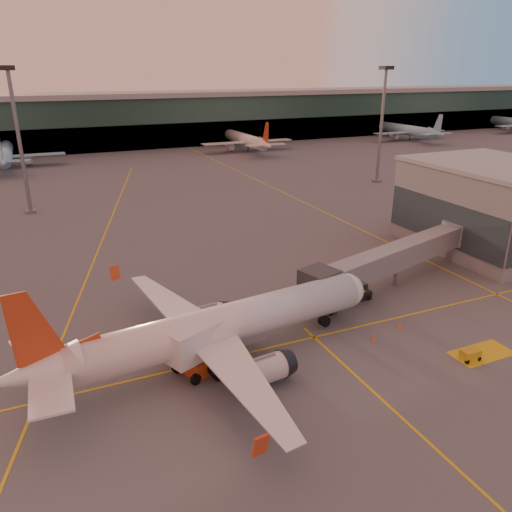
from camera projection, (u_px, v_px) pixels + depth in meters
name	position (u px, v px, depth m)	size (l,w,h in m)	color
ground	(293.00, 375.00, 43.61)	(600.00, 600.00, 0.00)	#4C4F54
taxi_markings	(121.00, 238.00, 78.87)	(100.12, 173.00, 0.01)	gold
terminal	(89.00, 122.00, 161.76)	(400.00, 20.00, 17.60)	#19382D
gate_building	(491.00, 206.00, 72.59)	(18.40, 22.40, 12.60)	slate
mast_west_near	(18.00, 131.00, 87.21)	(2.40, 2.40, 25.60)	slate
mast_east_near	(382.00, 117.00, 112.19)	(2.40, 2.40, 25.60)	slate
distant_aircraft_row	(140.00, 158.00, 148.61)	(350.00, 34.00, 13.00)	#7FB9D5
main_airplane	(214.00, 329.00, 44.43)	(34.86, 31.51, 10.52)	white
jet_bridge	(404.00, 254.00, 61.31)	(30.70, 11.59, 5.41)	slate
catering_truck	(200.00, 344.00, 43.39)	(6.71, 4.79, 4.78)	#C6441C
gpu_cart	(470.00, 355.00, 45.75)	(1.83, 1.12, 1.04)	gold
pushback_tug	(356.00, 294.00, 57.73)	(3.25, 1.80, 1.66)	black
cone_nose	(400.00, 325.00, 51.71)	(0.39, 0.39, 0.50)	#FF5D0D
cone_wing_left	(151.00, 286.00, 60.81)	(0.50, 0.50, 0.64)	#FF5D0D
cone_fwd	(374.00, 337.00, 49.27)	(0.40, 0.40, 0.50)	#FF5D0D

